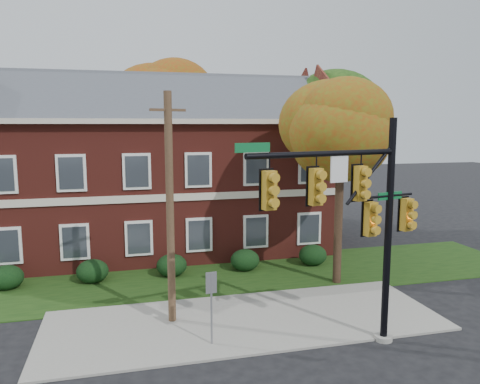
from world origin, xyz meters
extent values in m
plane|color=black|center=(0.00, 0.00, 0.00)|extent=(120.00, 120.00, 0.00)
cube|color=gray|center=(0.00, 1.00, 0.04)|extent=(14.00, 5.00, 0.08)
cube|color=#193811|center=(0.00, 6.00, 0.02)|extent=(30.00, 6.00, 0.04)
cube|color=maroon|center=(-2.00, 12.00, 3.50)|extent=(18.00, 8.00, 7.00)
cube|color=beige|center=(-2.00, 12.00, 7.12)|extent=(18.80, 8.80, 0.24)
cube|color=beige|center=(-2.00, 7.97, 3.50)|extent=(18.00, 0.12, 0.35)
ellipsoid|color=black|center=(-9.00, 6.70, 0.53)|extent=(1.40, 1.26, 1.05)
ellipsoid|color=black|center=(-5.50, 6.70, 0.53)|extent=(1.40, 1.26, 1.05)
ellipsoid|color=black|center=(-2.00, 6.70, 0.53)|extent=(1.40, 1.26, 1.05)
ellipsoid|color=black|center=(1.50, 6.70, 0.53)|extent=(1.40, 1.26, 1.05)
ellipsoid|color=black|center=(5.00, 6.70, 0.53)|extent=(1.40, 1.26, 1.05)
cylinder|color=black|center=(5.00, 4.00, 2.88)|extent=(0.36, 0.36, 5.76)
ellipsoid|color=#9B2E0D|center=(5.00, 4.00, 6.48)|extent=(4.25, 4.25, 3.60)
ellipsoid|color=#9B2E0D|center=(5.62, 3.62, 7.08)|extent=(3.50, 3.50, 3.00)
cylinder|color=black|center=(9.00, 13.00, 3.52)|extent=(0.36, 0.36, 7.04)
ellipsoid|color=#12340E|center=(9.00, 13.00, 7.92)|extent=(5.95, 5.95, 5.04)
ellipsoid|color=#12340E|center=(9.88, 12.47, 8.52)|extent=(4.90, 4.90, 4.20)
cylinder|color=black|center=(-1.00, 20.00, 3.84)|extent=(0.36, 0.36, 7.68)
ellipsoid|color=#A8270E|center=(-1.00, 20.00, 8.64)|extent=(6.46, 6.46, 5.47)
ellipsoid|color=#A8270E|center=(-0.05, 19.43, 9.24)|extent=(5.32, 5.32, 4.56)
cylinder|color=gray|center=(4.00, -1.50, 0.08)|extent=(0.57, 0.57, 0.16)
cylinder|color=black|center=(4.00, -1.50, 3.59)|extent=(0.27, 0.27, 7.18)
cylinder|color=black|center=(1.51, -2.10, 6.15)|extent=(5.02, 1.37, 0.16)
cylinder|color=black|center=(4.00, -1.50, 4.77)|extent=(1.81, 0.51, 0.08)
cube|color=#AD7E1B|center=(-0.29, -2.54, 5.23)|extent=(0.51, 0.41, 1.19)
cube|color=#AD7E1B|center=(1.21, -2.18, 5.23)|extent=(0.51, 0.41, 1.19)
cube|color=#AD7E1B|center=(2.80, -1.79, 5.23)|extent=(0.51, 0.41, 1.19)
cube|color=silver|center=(2.01, -1.98, 5.69)|extent=(0.61, 0.18, 0.77)
cube|color=#0C5D2C|center=(-0.78, -2.66, 6.38)|extent=(1.01, 0.28, 0.25)
cube|color=#AD7E1B|center=(3.25, -1.68, 4.10)|extent=(0.51, 0.41, 1.19)
cube|color=#AD7E1B|center=(4.75, -1.32, 4.10)|extent=(0.51, 0.41, 1.19)
cube|color=#0C5D2C|center=(4.00, -1.50, 4.77)|extent=(0.96, 0.27, 0.24)
cylinder|color=#483521|center=(-2.52, 1.60, 4.04)|extent=(0.33, 0.33, 8.08)
cube|color=#483521|center=(-2.52, 1.60, 7.45)|extent=(1.24, 0.41, 0.09)
cylinder|color=slate|center=(-1.50, -0.50, 1.21)|extent=(0.07, 0.07, 2.42)
cube|color=slate|center=(-1.50, -0.50, 2.09)|extent=(0.35, 0.09, 0.68)
camera|label=1|loc=(-4.08, -14.30, 6.97)|focal=35.00mm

